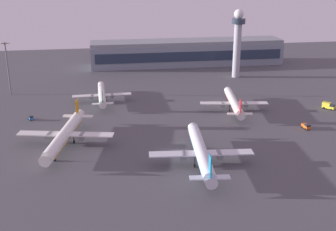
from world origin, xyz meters
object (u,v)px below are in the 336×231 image
Objects in this scene: control_tower at (238,39)px; airplane_far_stand at (65,134)px; airplane_taxiway_distant at (102,95)px; apron_light_central at (7,65)px; airplane_terminal_side at (234,103)px; pushback_tug at (31,118)px; maintenance_van at (306,126)px; catering_truck at (328,106)px; airplane_near_gate at (201,152)px.

control_tower is 131.35m from airplane_far_stand.
airplane_taxiway_distant is 52.42m from apron_light_central.
apron_light_central reaches higher than airplane_terminal_side.
pushback_tug is (-16.94, 30.39, -3.46)m from airplane_far_stand.
maintenance_van is 0.75× the size of catering_truck.
airplane_far_stand is at bearing -5.27° from maintenance_van.
control_tower is at bearing -178.29° from pushback_tug.
catering_truck is 0.21× the size of apron_light_central.
airplane_near_gate is 1.67× the size of apron_light_central.
airplane_near_gate reaches higher than maintenance_van.
airplane_taxiway_distant is 6.41× the size of catering_truck.
airplane_near_gate is 52.18m from airplane_far_stand.
airplane_taxiway_distant reaches higher than catering_truck.
control_tower is 1.08× the size of airplane_taxiway_distant.
pushback_tug is 0.82× the size of maintenance_van.
airplane_far_stand is 34.97m from pushback_tug.
control_tower reaches higher than airplane_taxiway_distant.
control_tower is 127.80m from pushback_tug.
pushback_tug is at bearing -145.21° from airplane_taxiway_distant.
airplane_terminal_side is at bearing -21.74° from apron_light_central.
maintenance_van is at bearing -166.75° from airplane_far_stand.
airplane_far_stand is 1.25× the size of airplane_taxiway_distant.
airplane_near_gate is 82.70m from airplane_taxiway_distant.
airplane_far_stand is at bearing 158.52° from airplane_near_gate.
catering_truck reaches higher than maintenance_van.
control_tower is 128.55m from apron_light_central.
airplane_terminal_side is 1.47× the size of apron_light_central.
airplane_terminal_side is 64.71m from airplane_taxiway_distant.
pushback_tug is at bearing -172.42° from airplane_terminal_side.
maintenance_van is at bearing 4.62° from catering_truck.
catering_truck is at bearing -140.70° from maintenance_van.
catering_truck is at bearing -156.28° from airplane_far_stand.
control_tower is at bearing 80.04° from airplane_terminal_side.
airplane_taxiway_distant reaches higher than maintenance_van.
catering_truck is (25.09, -64.78, -21.50)m from control_tower.
apron_light_central is at bearing -53.58° from airplane_far_stand.
airplane_near_gate reaches higher than pushback_tug.
catering_truck is (119.14, 25.02, -2.95)m from airplane_far_stand.
airplane_near_gate is (-47.33, -113.03, -18.66)m from control_tower.
catering_truck reaches higher than pushback_tug.
control_tower is 6.91× the size of catering_truck.
control_tower is 1.00× the size of airplane_terminal_side.
airplane_terminal_side is at bearing -146.47° from airplane_far_stand.
catering_truck is (72.42, 48.25, -2.84)m from airplane_near_gate.
airplane_terminal_side is at bearing -56.69° from maintenance_van.
airplane_terminal_side is 1.08× the size of airplane_taxiway_distant.
airplane_far_stand reaches higher than airplane_near_gate.
control_tower is 66.19m from airplane_terminal_side.
pushback_tug is at bearing -20.45° from maintenance_van.
airplane_terminal_side is 116.32m from apron_light_central.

